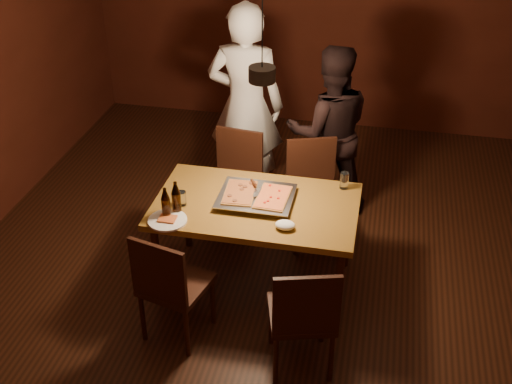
% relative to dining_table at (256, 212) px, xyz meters
% --- Properties ---
extents(room_shell, '(6.00, 6.00, 6.00)m').
position_rel_dining_table_xyz_m(room_shell, '(0.03, 0.03, 0.72)').
color(room_shell, '#391A0F').
rests_on(room_shell, ground).
extents(dining_table, '(1.50, 0.90, 0.75)m').
position_rel_dining_table_xyz_m(dining_table, '(0.00, 0.00, 0.00)').
color(dining_table, olive).
rests_on(dining_table, floor).
extents(chair_far_left, '(0.47, 0.47, 0.49)m').
position_rel_dining_table_xyz_m(chair_far_left, '(-0.34, 0.77, -0.14)').
color(chair_far_left, '#38190F').
rests_on(chair_far_left, floor).
extents(chair_far_right, '(0.54, 0.54, 0.49)m').
position_rel_dining_table_xyz_m(chair_far_right, '(0.33, 0.74, -0.14)').
color(chair_far_right, '#38190F').
rests_on(chair_far_right, floor).
extents(chair_near_left, '(0.51, 0.51, 0.49)m').
position_rel_dining_table_xyz_m(chair_near_left, '(-0.45, -0.72, -0.14)').
color(chair_near_left, '#38190F').
rests_on(chair_near_left, floor).
extents(chair_near_right, '(0.52, 0.52, 0.49)m').
position_rel_dining_table_xyz_m(chair_near_right, '(0.49, -0.84, -0.14)').
color(chair_near_right, '#38190F').
rests_on(chair_near_right, floor).
extents(pizza_tray, '(0.56, 0.47, 0.05)m').
position_rel_dining_table_xyz_m(pizza_tray, '(-0.01, 0.04, 0.10)').
color(pizza_tray, silver).
rests_on(pizza_tray, dining_table).
extents(pizza_meat, '(0.24, 0.37, 0.02)m').
position_rel_dining_table_xyz_m(pizza_meat, '(-0.13, 0.04, 0.13)').
color(pizza_meat, maroon).
rests_on(pizza_meat, pizza_tray).
extents(pizza_cheese, '(0.24, 0.37, 0.02)m').
position_rel_dining_table_xyz_m(pizza_cheese, '(0.12, 0.03, 0.13)').
color(pizza_cheese, gold).
rests_on(pizza_cheese, pizza_tray).
extents(spatula, '(0.19, 0.26, 0.04)m').
position_rel_dining_table_xyz_m(spatula, '(-0.00, 0.06, 0.14)').
color(spatula, silver).
rests_on(spatula, pizza_tray).
extents(beer_bottle_a, '(0.06, 0.06, 0.24)m').
position_rel_dining_table_xyz_m(beer_bottle_a, '(-0.59, -0.30, 0.19)').
color(beer_bottle_a, black).
rests_on(beer_bottle_a, dining_table).
extents(beer_bottle_b, '(0.07, 0.07, 0.25)m').
position_rel_dining_table_xyz_m(beer_bottle_b, '(-0.53, -0.23, 0.20)').
color(beer_bottle_b, black).
rests_on(beer_bottle_b, dining_table).
extents(water_glass_left, '(0.07, 0.07, 0.11)m').
position_rel_dining_table_xyz_m(water_glass_left, '(-0.53, -0.13, 0.13)').
color(water_glass_left, silver).
rests_on(water_glass_left, dining_table).
extents(water_glass_right, '(0.07, 0.07, 0.13)m').
position_rel_dining_table_xyz_m(water_glass_right, '(0.61, 0.35, 0.14)').
color(water_glass_right, silver).
rests_on(water_glass_right, dining_table).
extents(plate_slice, '(0.28, 0.28, 0.03)m').
position_rel_dining_table_xyz_m(plate_slice, '(-0.56, -0.36, 0.08)').
color(plate_slice, white).
rests_on(plate_slice, dining_table).
extents(napkin, '(0.14, 0.11, 0.06)m').
position_rel_dining_table_xyz_m(napkin, '(0.26, -0.27, 0.10)').
color(napkin, white).
rests_on(napkin, dining_table).
extents(diner_white, '(0.69, 0.46, 1.88)m').
position_rel_dining_table_xyz_m(diner_white, '(-0.36, 1.26, 0.26)').
color(diner_white, white).
rests_on(diner_white, floor).
extents(diner_dark, '(0.89, 0.77, 1.57)m').
position_rel_dining_table_xyz_m(diner_dark, '(0.40, 1.22, 0.11)').
color(diner_dark, black).
rests_on(diner_dark, floor).
extents(pendant_lamp, '(0.18, 0.18, 1.10)m').
position_rel_dining_table_xyz_m(pendant_lamp, '(0.03, 0.03, 1.08)').
color(pendant_lamp, black).
rests_on(pendant_lamp, ceiling).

